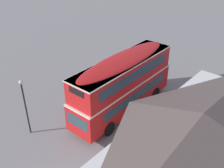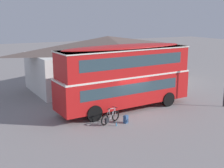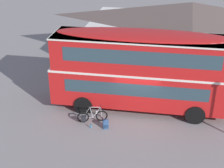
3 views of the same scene
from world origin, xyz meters
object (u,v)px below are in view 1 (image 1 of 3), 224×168
Objects in this scene: touring_bicycle at (122,86)px; street_lamp at (25,102)px; water_bottle_blue_sports at (116,87)px; double_decker_bus at (123,82)px; backpack_on_ground at (112,89)px.

street_lamp reaches higher than touring_bicycle.
touring_bicycle is 9.75m from street_lamp.
street_lamp is at bearing -4.55° from touring_bicycle.
water_bottle_blue_sports is (0.14, -0.60, -0.26)m from touring_bicycle.
backpack_on_ground is at bearing -118.49° from double_decker_bus.
double_decker_bus is 3.83m from backpack_on_ground.
water_bottle_blue_sports is at bearing -76.53° from touring_bicycle.
water_bottle_blue_sports is at bearing 179.06° from street_lamp.
double_decker_bus is at bearing 157.03° from street_lamp.
water_bottle_blue_sports is 0.05× the size of street_lamp.
backpack_on_ground is (0.94, -0.42, -0.09)m from touring_bicycle.
double_decker_bus is at bearing 51.64° from water_bottle_blue_sports.
street_lamp is (9.41, -0.75, 2.41)m from touring_bicycle.
backpack_on_ground is 2.26× the size of water_bottle_blue_sports.
touring_bicycle is 6.68× the size of water_bottle_blue_sports.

